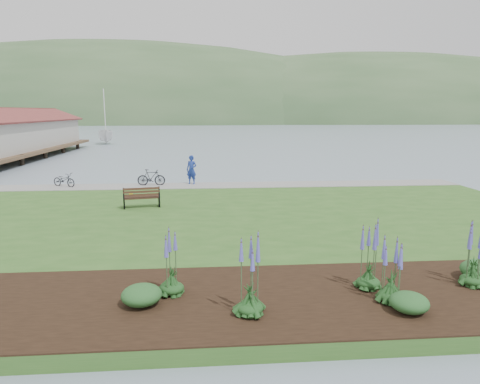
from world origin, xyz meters
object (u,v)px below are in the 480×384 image
object	(u,v)px
park_bench	(142,197)
person	(191,167)
sailboat	(107,144)
bicycle_a	(64,180)

from	to	relation	value
park_bench	person	xyz separation A→B (m)	(2.21, 6.63, 0.57)
park_bench	sailboat	world-z (taller)	sailboat
person	bicycle_a	world-z (taller)	person
person	sailboat	world-z (taller)	sailboat
person	bicycle_a	distance (m)	7.91
person	sailboat	xyz separation A→B (m)	(-14.50, 40.94, -1.50)
person	sailboat	bearing A→B (deg)	132.98
bicycle_a	sailboat	xyz separation A→B (m)	(-6.62, 41.24, -0.84)
person	park_bench	bearing A→B (deg)	-84.95
park_bench	person	distance (m)	7.01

